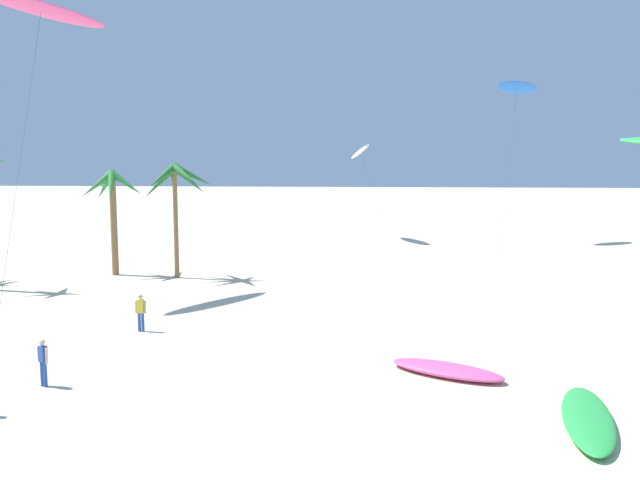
{
  "coord_description": "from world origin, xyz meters",
  "views": [
    {
      "loc": [
        2.81,
        -5.31,
        8.12
      ],
      "look_at": [
        1.07,
        20.63,
        4.75
      ],
      "focal_mm": 38.91,
      "sensor_mm": 36.0,
      "label": 1
    }
  ],
  "objects_px": {
    "grounded_kite_0": "(588,418)",
    "flying_kite_0": "(41,9)",
    "flying_kite_1": "(360,152)",
    "palm_tree_3": "(113,194)",
    "person_near_right": "(43,361)",
    "flying_kite_4": "(517,88)",
    "palm_tree_4": "(175,182)",
    "grounded_kite_1": "(447,370)",
    "person_far_watcher": "(141,311)"
  },
  "relations": [
    {
      "from": "palm_tree_3",
      "to": "person_far_watcher",
      "type": "distance_m",
      "value": 15.93
    },
    {
      "from": "flying_kite_1",
      "to": "grounded_kite_1",
      "type": "height_order",
      "value": "flying_kite_1"
    },
    {
      "from": "person_near_right",
      "to": "flying_kite_0",
      "type": "bearing_deg",
      "value": 113.38
    },
    {
      "from": "flying_kite_1",
      "to": "flying_kite_0",
      "type": "bearing_deg",
      "value": -123.76
    },
    {
      "from": "flying_kite_4",
      "to": "palm_tree_4",
      "type": "bearing_deg",
      "value": -141.31
    },
    {
      "from": "palm_tree_3",
      "to": "palm_tree_4",
      "type": "relative_size",
      "value": 0.94
    },
    {
      "from": "palm_tree_3",
      "to": "grounded_kite_0",
      "type": "relative_size",
      "value": 1.2
    },
    {
      "from": "grounded_kite_1",
      "to": "flying_kite_0",
      "type": "bearing_deg",
      "value": 147.79
    },
    {
      "from": "palm_tree_4",
      "to": "flying_kite_4",
      "type": "xyz_separation_m",
      "value": [
        25.27,
        20.24,
        7.49
      ]
    },
    {
      "from": "palm_tree_4",
      "to": "person_near_right",
      "type": "height_order",
      "value": "palm_tree_4"
    },
    {
      "from": "flying_kite_1",
      "to": "grounded_kite_1",
      "type": "relative_size",
      "value": 2.02
    },
    {
      "from": "palm_tree_4",
      "to": "flying_kite_4",
      "type": "bearing_deg",
      "value": 38.69
    },
    {
      "from": "grounded_kite_0",
      "to": "grounded_kite_1",
      "type": "bearing_deg",
      "value": 129.89
    },
    {
      "from": "grounded_kite_1",
      "to": "person_near_right",
      "type": "distance_m",
      "value": 14.27
    },
    {
      "from": "palm_tree_4",
      "to": "flying_kite_1",
      "type": "xyz_separation_m",
      "value": [
        11.44,
        20.08,
        1.89
      ]
    },
    {
      "from": "palm_tree_3",
      "to": "flying_kite_4",
      "type": "distance_m",
      "value": 36.39
    },
    {
      "from": "flying_kite_1",
      "to": "person_near_right",
      "type": "height_order",
      "value": "flying_kite_1"
    },
    {
      "from": "flying_kite_1",
      "to": "person_far_watcher",
      "type": "distance_m",
      "value": 35.28
    },
    {
      "from": "flying_kite_1",
      "to": "person_near_right",
      "type": "xyz_separation_m",
      "value": [
        -10.47,
        -40.69,
        -7.09
      ]
    },
    {
      "from": "palm_tree_3",
      "to": "flying_kite_1",
      "type": "bearing_deg",
      "value": 50.67
    },
    {
      "from": "flying_kite_0",
      "to": "flying_kite_1",
      "type": "bearing_deg",
      "value": 56.24
    },
    {
      "from": "flying_kite_4",
      "to": "person_near_right",
      "type": "distance_m",
      "value": 49.19
    },
    {
      "from": "palm_tree_4",
      "to": "grounded_kite_0",
      "type": "bearing_deg",
      "value": -50.62
    },
    {
      "from": "flying_kite_1",
      "to": "palm_tree_3",
      "type": "bearing_deg",
      "value": -129.33
    },
    {
      "from": "flying_kite_4",
      "to": "person_near_right",
      "type": "xyz_separation_m",
      "value": [
        -24.3,
        -40.84,
        -12.69
      ]
    },
    {
      "from": "person_far_watcher",
      "to": "flying_kite_4",
      "type": "bearing_deg",
      "value": 55.08
    },
    {
      "from": "person_near_right",
      "to": "flying_kite_4",
      "type": "bearing_deg",
      "value": 59.25
    },
    {
      "from": "grounded_kite_0",
      "to": "person_near_right",
      "type": "distance_m",
      "value": 17.89
    },
    {
      "from": "grounded_kite_0",
      "to": "person_far_watcher",
      "type": "bearing_deg",
      "value": 150.09
    },
    {
      "from": "person_near_right",
      "to": "person_far_watcher",
      "type": "distance_m",
      "value": 7.51
    },
    {
      "from": "palm_tree_4",
      "to": "person_far_watcher",
      "type": "bearing_deg",
      "value": -81.55
    },
    {
      "from": "flying_kite_4",
      "to": "grounded_kite_0",
      "type": "height_order",
      "value": "flying_kite_4"
    },
    {
      "from": "flying_kite_4",
      "to": "flying_kite_0",
      "type": "bearing_deg",
      "value": -140.28
    },
    {
      "from": "flying_kite_0",
      "to": "grounded_kite_0",
      "type": "bearing_deg",
      "value": -35.58
    },
    {
      "from": "flying_kite_0",
      "to": "flying_kite_4",
      "type": "relative_size",
      "value": 1.16
    },
    {
      "from": "flying_kite_0",
      "to": "grounded_kite_1",
      "type": "relative_size",
      "value": 3.72
    },
    {
      "from": "palm_tree_4",
      "to": "flying_kite_4",
      "type": "relative_size",
      "value": 0.51
    },
    {
      "from": "flying_kite_0",
      "to": "flying_kite_1",
      "type": "relative_size",
      "value": 1.84
    },
    {
      "from": "person_far_watcher",
      "to": "flying_kite_0",
      "type": "bearing_deg",
      "value": 134.27
    },
    {
      "from": "grounded_kite_1",
      "to": "person_near_right",
      "type": "height_order",
      "value": "person_near_right"
    },
    {
      "from": "flying_kite_4",
      "to": "grounded_kite_1",
      "type": "relative_size",
      "value": 3.2
    },
    {
      "from": "grounded_kite_0",
      "to": "person_far_watcher",
      "type": "height_order",
      "value": "person_far_watcher"
    },
    {
      "from": "flying_kite_0",
      "to": "grounded_kite_0",
      "type": "height_order",
      "value": "flying_kite_0"
    },
    {
      "from": "flying_kite_1",
      "to": "person_far_watcher",
      "type": "relative_size",
      "value": 5.29
    },
    {
      "from": "flying_kite_4",
      "to": "person_far_watcher",
      "type": "bearing_deg",
      "value": -124.92
    },
    {
      "from": "grounded_kite_0",
      "to": "flying_kite_0",
      "type": "bearing_deg",
      "value": 144.42
    },
    {
      "from": "flying_kite_4",
      "to": "grounded_kite_0",
      "type": "relative_size",
      "value": 2.5
    },
    {
      "from": "person_far_watcher",
      "to": "palm_tree_4",
      "type": "bearing_deg",
      "value": 98.45
    },
    {
      "from": "palm_tree_4",
      "to": "grounded_kite_1",
      "type": "xyz_separation_m",
      "value": [
        15.05,
        -18.42,
        -5.93
      ]
    },
    {
      "from": "flying_kite_0",
      "to": "person_near_right",
      "type": "relative_size",
      "value": 9.94
    }
  ]
}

